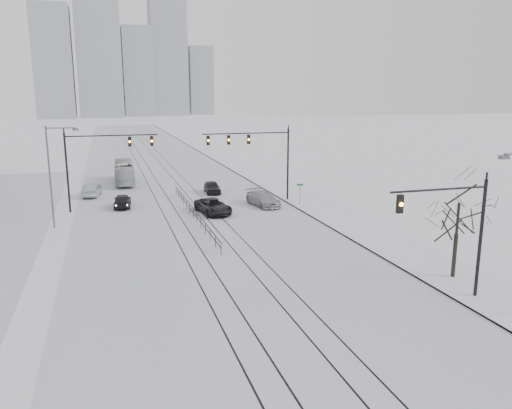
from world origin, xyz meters
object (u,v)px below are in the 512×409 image
(sedan_sb_outer, at_px, (92,190))
(box_truck, at_px, (124,172))
(bare_tree, at_px, (458,211))
(sedan_nb_right, at_px, (263,199))
(traffic_mast_near, at_px, (458,224))
(sedan_nb_front, at_px, (213,206))
(sedan_nb_far, at_px, (212,187))
(sedan_sb_inner, at_px, (122,201))

(sedan_sb_outer, bearing_deg, box_truck, -107.23)
(bare_tree, relative_size, sedan_nb_right, 1.16)
(traffic_mast_near, xyz_separation_m, sedan_nb_front, (-8.58, 25.18, -3.82))
(traffic_mast_near, xyz_separation_m, box_truck, (-16.29, 45.99, -3.12))
(sedan_nb_far, relative_size, box_truck, 0.41)
(sedan_nb_front, xyz_separation_m, sedan_nb_right, (5.83, 2.00, 0.02))
(sedan_sb_inner, height_order, sedan_nb_far, sedan_sb_inner)
(sedan_sb_outer, distance_m, sedan_nb_right, 20.51)
(sedan_sb_inner, relative_size, sedan_nb_front, 0.80)
(sedan_nb_far, height_order, box_truck, box_truck)
(traffic_mast_near, xyz_separation_m, bare_tree, (2.41, 3.00, -0.07))
(box_truck, bearing_deg, bare_tree, 114.90)
(traffic_mast_near, bearing_deg, sedan_nb_front, 108.82)
(sedan_nb_far, bearing_deg, sedan_sb_outer, 174.71)
(sedan_sb_inner, distance_m, sedan_nb_front, 10.17)
(sedan_nb_right, height_order, box_truck, box_truck)
(sedan_nb_front, relative_size, sedan_nb_right, 1.02)
(box_truck, bearing_deg, sedan_sb_outer, 65.32)
(sedan_nb_far, bearing_deg, bare_tree, -71.29)
(sedan_sb_inner, distance_m, sedan_nb_right, 14.81)
(traffic_mast_near, relative_size, box_truck, 0.68)
(bare_tree, relative_size, sedan_nb_far, 1.45)
(sedan_nb_far, bearing_deg, sedan_sb_inner, -151.42)
(sedan_sb_inner, bearing_deg, sedan_nb_far, -150.61)
(traffic_mast_near, distance_m, sedan_sb_inner, 35.34)
(sedan_sb_outer, bearing_deg, sedan_nb_far, -179.94)
(traffic_mast_near, relative_size, sedan_nb_front, 1.31)
(sedan_sb_outer, distance_m, sedan_nb_far, 13.98)
(traffic_mast_near, xyz_separation_m, sedan_sb_outer, (-20.30, 37.79, -3.81))
(sedan_sb_inner, bearing_deg, sedan_nb_right, 170.67)
(traffic_mast_near, relative_size, sedan_nb_right, 1.34)
(traffic_mast_near, xyz_separation_m, sedan_sb_inner, (-17.14, 30.66, -3.84))
(sedan_nb_right, bearing_deg, sedan_nb_front, -170.80)
(traffic_mast_near, height_order, box_truck, traffic_mast_near)
(sedan_sb_inner, bearing_deg, sedan_sb_outer, -61.80)
(traffic_mast_near, distance_m, box_truck, 48.89)
(traffic_mast_near, xyz_separation_m, sedan_nb_right, (-2.75, 27.17, -3.80))
(sedan_sb_outer, height_order, sedan_nb_right, sedan_nb_right)
(sedan_nb_right, xyz_separation_m, sedan_nb_far, (-3.73, 8.48, -0.04))
(sedan_sb_outer, xyz_separation_m, sedan_nb_far, (13.82, -2.13, -0.04))
(sedan_sb_outer, distance_m, box_truck, 9.16)
(traffic_mast_near, distance_m, sedan_sb_outer, 43.07)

